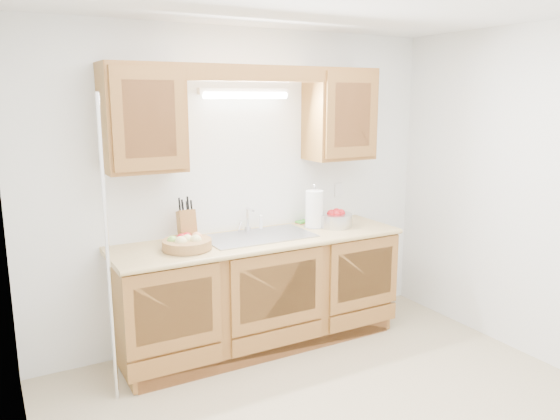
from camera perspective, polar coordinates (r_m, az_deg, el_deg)
room at (r=3.18m, az=7.55°, el=-1.47°), size 3.52×3.50×2.50m
base_cabinets at (r=4.39m, az=-2.15°, el=-8.64°), size 2.20×0.60×0.86m
countertop at (r=4.25m, az=-2.10°, el=-3.13°), size 2.30×0.63×0.04m
upper_cabinet_left at (r=3.95m, az=-14.17°, el=9.29°), size 0.55×0.33×0.75m
upper_cabinet_right at (r=4.66m, az=6.23°, el=9.90°), size 0.55×0.33×0.75m
valance at (r=4.11m, az=-2.27°, el=14.11°), size 2.20×0.05×0.12m
fluorescent_fixture at (r=4.31m, az=-3.64°, el=12.09°), size 0.76×0.08×0.08m
sink at (r=4.28m, az=-2.23°, el=-3.74°), size 0.84×0.46×0.36m
wire_shelf_pole at (r=3.61m, az=-17.55°, el=-4.41°), size 0.03×0.03×2.00m
outlet_plate at (r=4.93m, az=6.15°, el=2.11°), size 0.08×0.01×0.12m
fruit_basket at (r=3.95m, az=-9.71°, el=-3.41°), size 0.40×0.40×0.11m
knife_block at (r=4.13m, az=-9.70°, el=-1.63°), size 0.14×0.21×0.35m
orange_canister at (r=4.20m, az=-10.03°, el=-1.50°), size 0.10×0.10×0.24m
soap_bottle at (r=4.18m, az=-9.87°, el=-1.89°), size 0.10×0.10×0.19m
sponge at (r=4.71m, az=2.36°, el=-1.27°), size 0.13×0.10×0.02m
paper_towel at (r=4.53m, az=3.60°, el=0.06°), size 0.19×0.19×0.37m
apple_bowl at (r=4.59m, az=5.76°, el=-0.95°), size 0.36×0.36×0.15m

